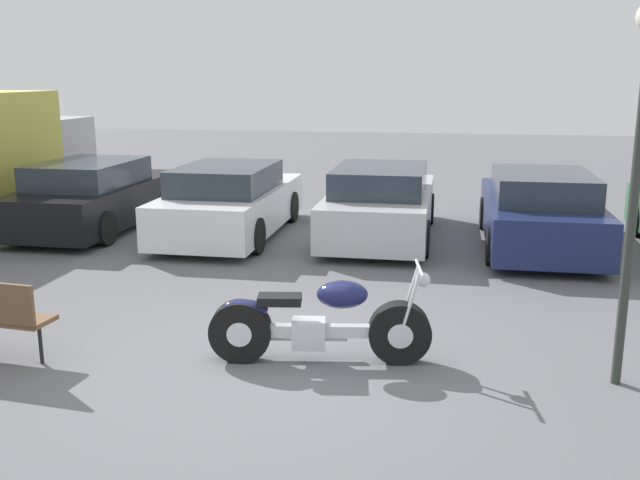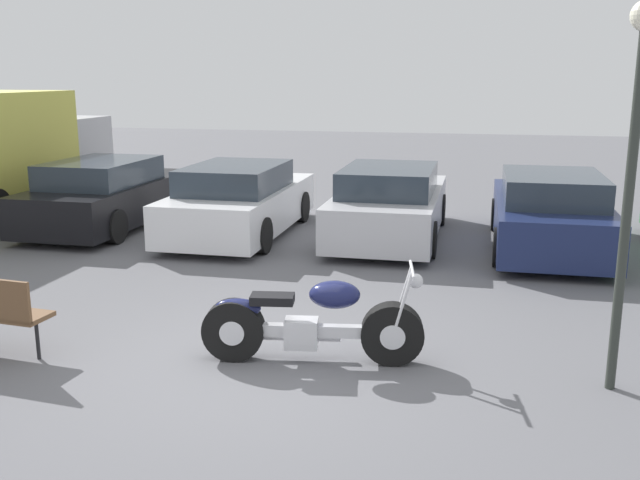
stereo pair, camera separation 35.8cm
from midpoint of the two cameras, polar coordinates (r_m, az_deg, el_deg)
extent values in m
plane|color=slate|center=(7.39, -3.23, -9.94)|extent=(60.00, 60.00, 0.00)
cylinder|color=black|center=(7.35, 7.20, -7.47)|extent=(0.66, 0.29, 0.64)
cylinder|color=silver|center=(7.35, 7.20, -7.47)|extent=(0.29, 0.26, 0.26)
cylinder|color=black|center=(7.43, -5.55, -7.19)|extent=(0.66, 0.29, 0.64)
cylinder|color=silver|center=(7.43, -5.55, -7.19)|extent=(0.29, 0.26, 0.26)
cube|color=silver|center=(7.34, 0.79, -7.26)|extent=(1.25, 0.30, 0.12)
cube|color=silver|center=(7.36, -0.10, -7.47)|extent=(0.37, 0.29, 0.30)
ellipsoid|color=#191E4C|center=(7.21, 2.60, -4.40)|extent=(0.56, 0.41, 0.28)
cube|color=black|center=(7.26, -2.43, -4.74)|extent=(0.47, 0.30, 0.09)
ellipsoid|color=#191E4C|center=(7.34, -5.21, -5.45)|extent=(0.50, 0.27, 0.20)
cylinder|color=silver|center=(7.16, 8.04, -5.16)|extent=(0.22, 0.07, 0.69)
cylinder|color=silver|center=(7.33, 7.95, -4.72)|extent=(0.22, 0.07, 0.69)
cylinder|color=silver|center=(7.15, 8.80, -2.34)|extent=(0.13, 0.62, 0.03)
sphere|color=silver|center=(7.19, 9.09, -3.26)|extent=(0.15, 0.15, 0.15)
cylinder|color=silver|center=(7.54, -1.76, -7.74)|extent=(1.24, 0.27, 0.08)
cube|color=black|center=(14.38, -15.79, 3.06)|extent=(1.75, 4.31, 0.73)
cube|color=#28333D|center=(14.07, -16.44, 5.23)|extent=(1.54, 2.24, 0.45)
cylinder|color=black|center=(15.96, -16.08, 3.26)|extent=(0.20, 0.61, 0.61)
cylinder|color=black|center=(15.24, -10.67, 3.11)|extent=(0.20, 0.61, 0.61)
cylinder|color=black|center=(13.71, -21.38, 1.32)|extent=(0.20, 0.61, 0.61)
cylinder|color=black|center=(12.88, -15.33, 1.05)|extent=(0.20, 0.61, 0.61)
cube|color=white|center=(13.20, -5.57, 2.63)|extent=(1.75, 4.31, 0.73)
cube|color=#28333D|center=(12.86, -5.98, 5.00)|extent=(1.54, 2.24, 0.45)
cylinder|color=black|center=(14.74, -6.96, 2.91)|extent=(0.20, 0.61, 0.61)
cylinder|color=black|center=(14.28, -0.76, 2.67)|extent=(0.20, 0.61, 0.61)
cylinder|color=black|center=(12.30, -11.10, 0.72)|extent=(0.20, 0.61, 0.61)
cylinder|color=black|center=(11.75, -3.78, 0.36)|extent=(0.20, 0.61, 0.61)
cube|color=#BCBCC1|center=(12.92, 6.41, 2.38)|extent=(1.75, 4.31, 0.73)
cube|color=#28333D|center=(12.57, 6.34, 4.80)|extent=(1.54, 2.24, 0.45)
cylinder|color=black|center=(14.36, 3.74, 2.71)|extent=(0.20, 0.61, 0.61)
cylinder|color=black|center=(14.21, 10.27, 2.41)|extent=(0.20, 0.61, 0.61)
cylinder|color=black|center=(11.78, 1.70, 0.42)|extent=(0.20, 0.61, 0.61)
cylinder|color=black|center=(11.59, 9.66, 0.02)|extent=(0.20, 0.61, 0.61)
cube|color=#19234C|center=(12.65, 18.61, 1.54)|extent=(1.75, 4.31, 0.73)
cube|color=#28333D|center=(12.30, 18.92, 3.99)|extent=(1.54, 2.24, 0.45)
cylinder|color=black|center=(13.94, 14.68, 1.98)|extent=(0.20, 0.61, 0.61)
cylinder|color=black|center=(14.10, 21.33, 1.63)|extent=(0.20, 0.61, 0.61)
cylinder|color=black|center=(11.33, 15.07, -0.55)|extent=(0.20, 0.61, 0.61)
cylinder|color=black|center=(11.52, 23.21, -0.95)|extent=(0.20, 0.61, 0.61)
cube|color=#B2B2B7|center=(17.91, -19.98, 6.87)|extent=(2.19, 1.58, 1.48)
cylinder|color=black|center=(18.59, -22.57, 4.49)|extent=(0.24, 0.85, 0.85)
cylinder|color=black|center=(17.46, -16.84, 4.44)|extent=(0.24, 0.85, 0.85)
cylinder|color=black|center=(7.93, -20.47, -7.41)|extent=(0.04, 0.04, 0.45)
cylinder|color=#2D332D|center=(7.00, 24.66, 1.61)|extent=(0.09, 0.09, 3.28)
camera|label=1|loc=(0.18, -88.86, 0.27)|focal=40.00mm
camera|label=2|loc=(0.18, 91.14, -0.27)|focal=40.00mm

